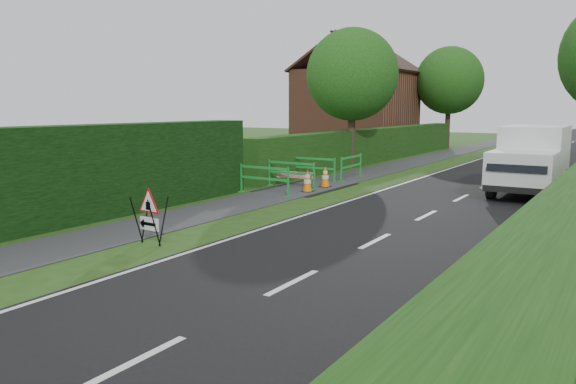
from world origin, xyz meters
The scene contains 20 objects.
ground centered at (0.00, 0.00, 0.00)m, with size 120.00×120.00×0.00m, color #234212.
road_surface centered at (2.50, 35.00, 0.00)m, with size 6.00×90.00×0.02m, color black.
footpath centered at (-3.00, 35.00, 0.01)m, with size 2.00×90.00×0.02m, color #2D2D30.
hedge_west_far centered at (-5.00, 22.00, 0.00)m, with size 1.00×24.00×1.80m, color #14380F.
house_west centered at (-10.00, 30.00, 2.90)m, with size 7.50×7.40×7.88m.
tree_nw centered at (-4.60, 18.00, 4.48)m, with size 4.40×4.40×6.70m.
tree_fw centered at (-4.60, 34.00, 4.83)m, with size 4.80×4.80×7.24m.
triangle_sign centered at (-1.54, 1.63, 0.73)m, with size 0.76×0.76×1.05m.
works_van centered at (4.21, 13.75, 1.22)m, with size 2.03×5.08×2.31m.
traffic_cone_0 centered at (4.82, 11.48, 0.39)m, with size 0.38×0.38×0.79m.
traffic_cone_1 centered at (4.92, 14.21, 0.39)m, with size 0.38×0.38×0.79m.
traffic_cone_2 centered at (4.86, 16.14, 0.39)m, with size 0.38×0.38×0.79m.
traffic_cone_3 centered at (-2.46, 10.06, 0.39)m, with size 0.38×0.38×0.79m.
traffic_cone_4 centered at (-2.50, 11.45, 0.39)m, with size 0.38×0.38×0.79m.
ped_barrier_0 centered at (-3.42, 8.78, 0.63)m, with size 2.08×0.45×1.00m.
ped_barrier_1 centered at (-3.49, 10.63, 0.63)m, with size 2.08×0.46×1.00m.
ped_barrier_2 centered at (-3.73, 12.65, 0.63)m, with size 2.06×0.35×1.00m.
ped_barrier_3 centered at (-2.69, 14.07, 0.63)m, with size 0.44×2.07×1.00m.
redwhite_plank centered at (-3.49, 10.97, 0.00)m, with size 1.50×0.04×0.25m, color red.
hatchback_car centered at (2.20, 25.26, 0.57)m, with size 1.34×3.33×1.13m, color white.
Camera 1 is at (7.29, -6.80, 2.96)m, focal length 35.00 mm.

